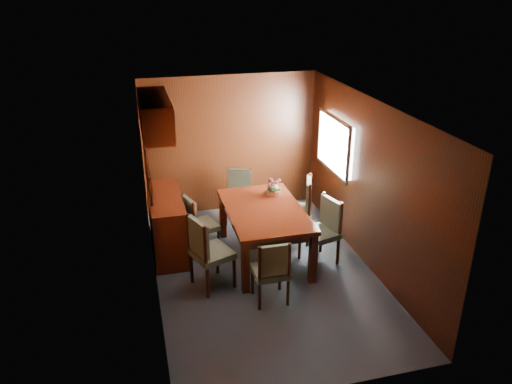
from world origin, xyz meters
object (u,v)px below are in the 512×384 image
object	(u,v)px
chair_head	(272,269)
flower_centerpiece	(273,187)
sideboard	(167,224)
chair_right_near	(324,227)
dining_table	(264,216)
chair_left_near	(207,249)

from	to	relation	value
chair_head	flower_centerpiece	world-z (taller)	flower_centerpiece
sideboard	chair_right_near	xyz separation A→B (m)	(2.17, -0.87, 0.10)
chair_head	sideboard	bearing A→B (deg)	124.39
flower_centerpiece	sideboard	bearing A→B (deg)	175.94
chair_right_near	chair_head	bearing A→B (deg)	113.20
dining_table	flower_centerpiece	distance (m)	0.59
sideboard	chair_right_near	bearing A→B (deg)	-21.91
chair_left_near	flower_centerpiece	xyz separation A→B (m)	(1.20, 1.02, 0.34)
chair_head	flower_centerpiece	size ratio (longest dim) A/B	3.81
sideboard	flower_centerpiece	xyz separation A→B (m)	(1.62, -0.12, 0.47)
chair_head	flower_centerpiece	bearing A→B (deg)	73.52
chair_right_near	chair_left_near	bearing A→B (deg)	82.94
sideboard	chair_head	world-z (taller)	chair_head
dining_table	chair_right_near	xyz separation A→B (m)	(0.82, -0.29, -0.14)
chair_left_near	chair_right_near	bearing A→B (deg)	77.43
chair_head	flower_centerpiece	xyz separation A→B (m)	(0.47, 1.58, 0.42)
sideboard	chair_head	xyz separation A→B (m)	(1.15, -1.69, 0.06)
sideboard	dining_table	world-z (taller)	sideboard
chair_right_near	chair_head	xyz separation A→B (m)	(-1.02, -0.82, -0.04)
dining_table	chair_right_near	distance (m)	0.88
chair_right_near	flower_centerpiece	distance (m)	1.01
chair_left_near	chair_right_near	xyz separation A→B (m)	(1.75, 0.26, -0.03)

